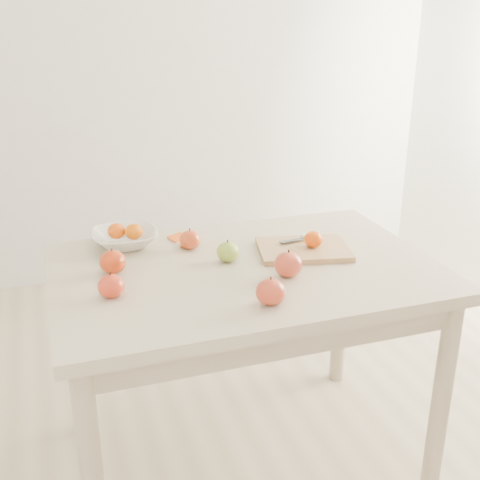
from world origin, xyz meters
name	(u,v)px	position (x,y,z in m)	size (l,w,h in m)	color
ground	(244,456)	(0.00, 0.00, 0.00)	(3.50, 3.50, 0.00)	#C6B293
table	(245,294)	(0.00, 0.00, 0.65)	(1.20, 0.80, 0.75)	beige
cutting_board	(303,249)	(0.22, 0.05, 0.76)	(0.30, 0.22, 0.02)	tan
board_tangerine	(313,239)	(0.25, 0.04, 0.80)	(0.06, 0.06, 0.05)	#E25208
fruit_bowl	(125,238)	(-0.33, 0.29, 0.78)	(0.22, 0.22, 0.05)	white
bowl_tangerine_near	(117,231)	(-0.36, 0.30, 0.80)	(0.06, 0.06, 0.05)	#E15807
bowl_tangerine_far	(134,232)	(-0.30, 0.28, 0.80)	(0.06, 0.06, 0.05)	orange
orange_peel_a	(178,239)	(-0.15, 0.30, 0.75)	(0.06, 0.04, 0.00)	#D44D0F
orange_peel_b	(186,246)	(-0.14, 0.22, 0.75)	(0.04, 0.04, 0.00)	orange
paring_knife	(308,236)	(0.27, 0.12, 0.78)	(0.17, 0.05, 0.01)	white
apple_green	(228,252)	(-0.04, 0.05, 0.78)	(0.07, 0.07, 0.07)	#5D8720
apple_red_b	(113,262)	(-0.40, 0.08, 0.79)	(0.08, 0.08, 0.07)	maroon
apple_red_d	(111,286)	(-0.43, -0.08, 0.78)	(0.08, 0.08, 0.07)	maroon
apple_red_c	(271,292)	(-0.02, -0.27, 0.79)	(0.08, 0.08, 0.07)	maroon
apple_red_a	(190,240)	(-0.13, 0.20, 0.78)	(0.07, 0.07, 0.07)	maroon
apple_red_e	(288,264)	(0.10, -0.11, 0.79)	(0.09, 0.09, 0.08)	#A51724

